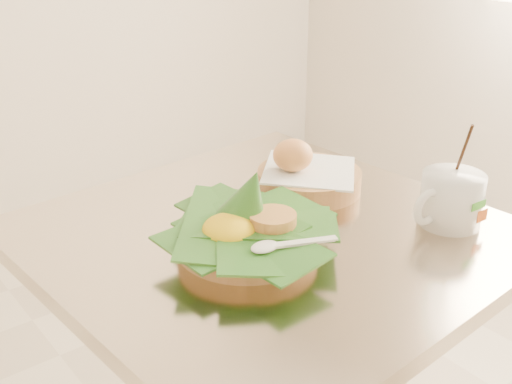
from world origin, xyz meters
TOP-DOWN VIEW (x-y plane):
  - cafe_table at (0.09, 0.04)m, footprint 0.74×0.74m
  - rice_basket at (0.03, 0.01)m, footprint 0.27×0.27m
  - bread_basket at (0.25, 0.12)m, footprint 0.23×0.23m
  - coffee_mug at (0.34, -0.13)m, footprint 0.14×0.10m

SIDE VIEW (x-z plane):
  - cafe_table at x=0.09m, z-range 0.15..0.90m
  - bread_basket at x=0.25m, z-range 0.73..0.83m
  - rice_basket at x=0.03m, z-range 0.72..0.86m
  - coffee_mug at x=0.34m, z-range 0.71..0.88m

